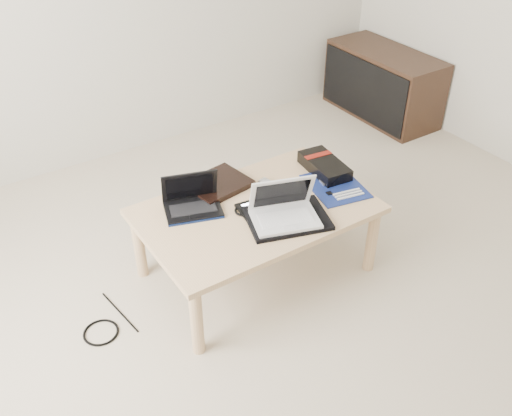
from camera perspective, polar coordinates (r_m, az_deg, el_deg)
ground at (r=2.73m, az=5.70°, el=-11.35°), size 4.00×4.00×0.00m
coffee_table at (r=2.75m, az=0.02°, el=-0.83°), size 1.10×0.70×0.40m
media_cabinet at (r=4.50m, az=12.51°, el=12.02°), size 0.41×0.90×0.50m
book at (r=2.88m, az=-3.83°, el=2.40°), size 0.33×0.29×0.03m
netbook at (r=2.71m, az=-6.42°, el=0.62°), size 0.31×0.26×0.19m
tablet at (r=2.71m, az=1.24°, el=-0.10°), size 0.29×0.23×0.01m
remote at (r=2.85m, az=2.00°, el=2.01°), size 0.09×0.21×0.02m
neoprene_sleeve at (r=2.64m, az=3.13°, el=-1.03°), size 0.43×0.37×0.02m
white_laptop at (r=2.61m, az=2.82°, el=-0.20°), size 0.35×0.30×0.20m
motherboard at (r=2.90m, az=7.98°, el=2.19°), size 0.31×0.36×0.01m
gpu_box at (r=3.00m, az=6.85°, el=4.18°), size 0.19×0.32×0.07m
cable_coil at (r=2.70m, az=-1.19°, el=-0.24°), size 0.10×0.10×0.01m
floor_cable_coil at (r=2.76m, az=-15.25°, el=-11.92°), size 0.20×0.20×0.01m
floor_cable_trail at (r=2.83m, az=-13.46°, el=-10.08°), size 0.05×0.33×0.01m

